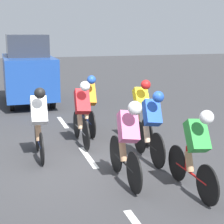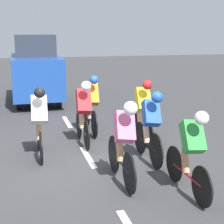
{
  "view_description": "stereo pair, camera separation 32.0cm",
  "coord_description": "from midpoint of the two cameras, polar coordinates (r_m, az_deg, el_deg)",
  "views": [
    {
      "loc": [
        1.72,
        7.16,
        2.65
      ],
      "look_at": [
        -0.53,
        -0.19,
        0.95
      ],
      "focal_mm": 60.0,
      "sensor_mm": 36.0,
      "label": 1
    },
    {
      "loc": [
        1.41,
        7.25,
        2.65
      ],
      "look_at": [
        -0.53,
        -0.19,
        0.95
      ],
      "focal_mm": 60.0,
      "sensor_mm": 36.0,
      "label": 2
    }
  ],
  "objects": [
    {
      "name": "cyclist_orange",
      "position": [
        9.61,
        -2.23,
        1.4
      ],
      "size": [
        0.36,
        1.7,
        1.55
      ],
      "color": "black",
      "rests_on": "ground"
    },
    {
      "name": "cyclist_yellow",
      "position": [
        8.92,
        5.71,
        0.46
      ],
      "size": [
        0.35,
        1.7,
        1.53
      ],
      "color": "black",
      "rests_on": "ground"
    },
    {
      "name": "ground_plane",
      "position": [
        7.84,
        -2.25,
        -7.31
      ],
      "size": [
        60.0,
        60.0,
        0.0
      ],
      "primitive_type": "plane",
      "color": "#38383A"
    },
    {
      "name": "cyclist_red",
      "position": [
        8.69,
        -3.32,
        0.21
      ],
      "size": [
        0.36,
        1.71,
        1.53
      ],
      "color": "black",
      "rests_on": "ground"
    },
    {
      "name": "cyclist_blue",
      "position": [
        7.57,
        7.05,
        -1.93
      ],
      "size": [
        0.38,
        1.66,
        1.49
      ],
      "color": "black",
      "rests_on": "ground"
    },
    {
      "name": "cyclist_green",
      "position": [
        6.17,
        13.44,
        -5.64
      ],
      "size": [
        0.36,
        1.66,
        1.45
      ],
      "color": "black",
      "rests_on": "ground"
    },
    {
      "name": "cyclist_pink",
      "position": [
        6.44,
        3.22,
        -4.23
      ],
      "size": [
        0.39,
        1.7,
        1.51
      ],
      "color": "black",
      "rests_on": "ground"
    },
    {
      "name": "lane_stripe_mid",
      "position": [
        8.01,
        -2.55,
        -6.84
      ],
      "size": [
        0.12,
        1.4,
        0.01
      ],
      "primitive_type": "cube",
      "color": "white",
      "rests_on": "ground"
    },
    {
      "name": "support_car",
      "position": [
        14.05,
        -10.93,
        6.35
      ],
      "size": [
        1.7,
        3.83,
        2.48
      ],
      "color": "black",
      "rests_on": "ground"
    },
    {
      "name": "cyclist_white",
      "position": [
        7.89,
        -9.89,
        -1.19
      ],
      "size": [
        0.34,
        1.6,
        1.54
      ],
      "color": "black",
      "rests_on": "ground"
    },
    {
      "name": "lane_stripe_far",
      "position": [
        11.03,
        -6.04,
        -1.49
      ],
      "size": [
        0.12,
        1.4,
        0.01
      ],
      "primitive_type": "cube",
      "color": "white",
      "rests_on": "ground"
    }
  ]
}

